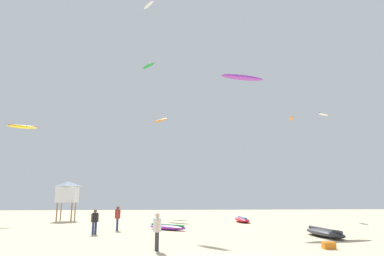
# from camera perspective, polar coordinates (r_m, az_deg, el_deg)

# --- Properties ---
(person_foreground) EXTENTS (0.38, 0.54, 1.67)m
(person_foreground) POSITION_cam_1_polar(r_m,az_deg,el_deg) (16.00, -5.95, -16.63)
(person_foreground) COLOR #2D2D33
(person_foreground) RESTS_ON ground
(person_midground) EXTENTS (0.46, 0.36, 1.61)m
(person_midground) POSITION_cam_1_polar(r_m,az_deg,el_deg) (23.89, -16.19, -14.73)
(person_midground) COLOR navy
(person_midground) RESTS_ON ground
(person_left) EXTENTS (0.40, 0.58, 1.76)m
(person_left) POSITION_cam_1_polar(r_m,az_deg,el_deg) (26.21, -12.53, -14.43)
(person_left) COLOR navy
(person_left) RESTS_ON ground
(kite_grounded_near) EXTENTS (1.28, 4.44, 0.56)m
(kite_grounded_near) POSITION_cam_1_polar(r_m,az_deg,el_deg) (23.10, 21.57, -16.21)
(kite_grounded_near) COLOR #2D2D33
(kite_grounded_near) RESTS_ON ground
(kite_grounded_mid) EXTENTS (3.27, 3.28, 0.44)m
(kite_grounded_mid) POSITION_cam_1_polar(r_m,az_deg,el_deg) (26.42, -4.23, -16.44)
(kite_grounded_mid) COLOR purple
(kite_grounded_mid) RESTS_ON ground
(kite_grounded_far) EXTENTS (1.56, 4.54, 0.57)m
(kite_grounded_far) POSITION_cam_1_polar(r_m,az_deg,el_deg) (35.20, 8.51, -15.13)
(kite_grounded_far) COLOR red
(kite_grounded_far) RESTS_ON ground
(lifeguard_tower) EXTENTS (2.30, 2.30, 4.15)m
(lifeguard_tower) POSITION_cam_1_polar(r_m,az_deg,el_deg) (39.25, -20.37, -10.10)
(lifeguard_tower) COLOR #8C704C
(lifeguard_tower) RESTS_ON ground
(cooler_box) EXTENTS (0.56, 0.36, 0.32)m
(cooler_box) POSITION_cam_1_polar(r_m,az_deg,el_deg) (17.82, 22.21, -17.99)
(cooler_box) COLOR orange
(cooler_box) RESTS_ON ground
(kite_aloft_0) EXTENTS (2.18, 1.60, 0.26)m
(kite_aloft_0) POSITION_cam_1_polar(r_m,az_deg,el_deg) (50.27, 21.44, 2.17)
(kite_aloft_0) COLOR white
(kite_aloft_1) EXTENTS (1.28, 2.15, 0.48)m
(kite_aloft_1) POSITION_cam_1_polar(r_m,az_deg,el_deg) (45.48, 16.51, 1.56)
(kite_aloft_1) COLOR orange
(kite_aloft_2) EXTENTS (1.80, 2.41, 0.48)m
(kite_aloft_2) POSITION_cam_1_polar(r_m,az_deg,el_deg) (44.56, -7.36, 20.03)
(kite_aloft_2) COLOR white
(kite_aloft_3) EXTENTS (4.53, 2.14, 0.64)m
(kite_aloft_3) POSITION_cam_1_polar(r_m,az_deg,el_deg) (32.53, 8.49, 8.48)
(kite_aloft_3) COLOR purple
(kite_aloft_4) EXTENTS (3.08, 1.83, 0.38)m
(kite_aloft_4) POSITION_cam_1_polar(r_m,az_deg,el_deg) (40.46, -26.86, 0.19)
(kite_aloft_4) COLOR yellow
(kite_aloft_5) EXTENTS (2.74, 3.46, 0.60)m
(kite_aloft_5) POSITION_cam_1_polar(r_m,az_deg,el_deg) (57.02, -7.40, 10.45)
(kite_aloft_5) COLOR green
(kite_aloft_6) EXTENTS (2.72, 3.23, 0.66)m
(kite_aloft_6) POSITION_cam_1_polar(r_m,az_deg,el_deg) (50.01, -5.41, 1.28)
(kite_aloft_6) COLOR orange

